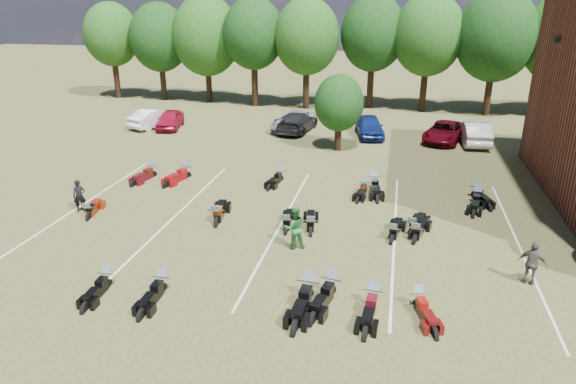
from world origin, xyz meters
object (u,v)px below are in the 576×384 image
(person_black, at_px, (79,196))
(person_grey, at_px, (532,264))
(motorcycle_7, at_px, (89,219))
(motorcycle_14, at_px, (153,177))
(car_0, at_px, (170,119))
(person_green, at_px, (294,228))
(car_4, at_px, (369,126))
(motorcycle_3, at_px, (331,295))

(person_black, height_order, person_grey, person_grey)
(motorcycle_7, xyz_separation_m, motorcycle_14, (0.20, 6.05, 0.00))
(person_grey, bearing_deg, car_0, -16.80)
(person_green, height_order, person_grey, person_green)
(car_0, bearing_deg, person_grey, -51.54)
(car_4, height_order, person_green, person_green)
(person_green, distance_m, motorcycle_14, 11.82)
(car_4, relative_size, motorcycle_14, 1.95)
(person_black, xyz_separation_m, motorcycle_7, (0.82, -0.70, -0.78))
(person_grey, bearing_deg, motorcycle_14, 0.14)
(car_0, xyz_separation_m, motorcycle_14, (3.78, -10.79, -0.69))
(person_black, height_order, motorcycle_7, person_black)
(car_0, relative_size, motorcycle_3, 1.72)
(person_black, bearing_deg, person_green, -36.56)
(car_0, distance_m, motorcycle_7, 17.23)
(car_0, height_order, person_green, person_green)
(car_0, distance_m, person_grey, 28.89)
(motorcycle_3, relative_size, motorcycle_7, 1.13)
(person_black, xyz_separation_m, person_green, (10.60, -1.53, 0.11))
(person_green, bearing_deg, car_0, -76.01)
(car_4, relative_size, person_black, 2.83)
(car_4, xyz_separation_m, person_black, (-12.38, -16.87, 0.03))
(person_black, bearing_deg, car_0, 71.33)
(car_4, bearing_deg, motorcycle_7, -134.82)
(motorcycle_3, bearing_deg, person_black, 171.48)
(car_0, height_order, person_grey, person_grey)
(car_4, distance_m, person_black, 20.93)
(car_0, distance_m, motorcycle_14, 11.46)
(person_green, xyz_separation_m, motorcycle_14, (-9.58, 6.88, -0.89))
(person_black, distance_m, person_green, 10.71)
(person_black, bearing_deg, motorcycle_3, -49.09)
(motorcycle_3, distance_m, motorcycle_14, 15.31)
(motorcycle_3, relative_size, motorcycle_14, 1.04)
(car_4, bearing_deg, motorcycle_14, -146.07)
(motorcycle_7, distance_m, motorcycle_14, 6.05)
(person_grey, bearing_deg, motorcycle_3, 41.65)
(motorcycle_3, bearing_deg, car_0, 138.42)
(car_4, distance_m, person_grey, 20.59)
(person_black, relative_size, motorcycle_14, 0.69)
(motorcycle_14, bearing_deg, person_grey, -12.11)
(motorcycle_14, bearing_deg, motorcycle_7, -80.72)
(person_green, bearing_deg, motorcycle_14, -58.79)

